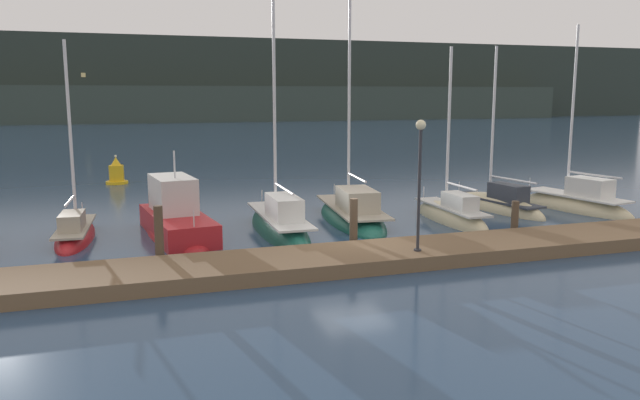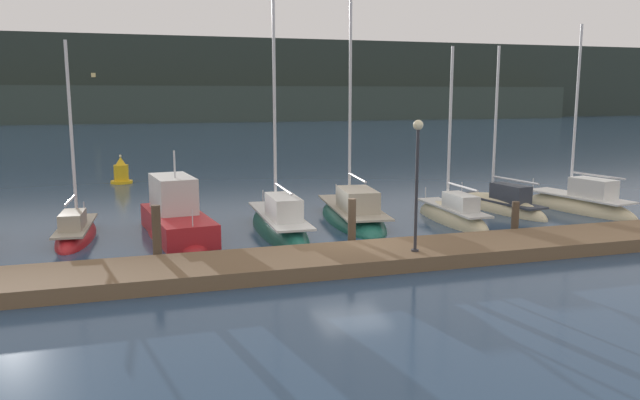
% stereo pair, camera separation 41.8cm
% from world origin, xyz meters
% --- Properties ---
extents(ground_plane, '(400.00, 400.00, 0.00)m').
position_xyz_m(ground_plane, '(0.00, 0.00, 0.00)').
color(ground_plane, navy).
extents(dock, '(35.71, 2.80, 0.45)m').
position_xyz_m(dock, '(0.00, -1.70, 0.23)').
color(dock, brown).
rests_on(dock, ground).
extents(mooring_pile_1, '(0.28, 0.28, 1.97)m').
position_xyz_m(mooring_pile_1, '(-6.53, -0.05, 0.99)').
color(mooring_pile_1, '#4C3D2D').
rests_on(mooring_pile_1, ground).
extents(mooring_pile_2, '(0.28, 0.28, 1.86)m').
position_xyz_m(mooring_pile_2, '(0.00, -0.05, 0.93)').
color(mooring_pile_2, '#4C3D2D').
rests_on(mooring_pile_2, ground).
extents(mooring_pile_3, '(0.28, 0.28, 1.42)m').
position_xyz_m(mooring_pile_3, '(6.53, -0.05, 0.71)').
color(mooring_pile_3, '#4C3D2D').
rests_on(mooring_pile_3, ground).
extents(sailboat_berth_2, '(1.66, 5.34, 7.96)m').
position_xyz_m(sailboat_berth_2, '(-9.31, 4.86, 0.13)').
color(sailboat_berth_2, red).
rests_on(sailboat_berth_2, ground).
extents(motorboat_berth_3, '(2.84, 6.45, 3.87)m').
position_xyz_m(motorboat_berth_3, '(-5.61, 4.32, 0.42)').
color(motorboat_berth_3, red).
rests_on(motorboat_berth_3, ground).
extents(sailboat_berth_4, '(1.85, 7.29, 11.41)m').
position_xyz_m(sailboat_berth_4, '(-1.72, 3.57, 0.16)').
color(sailboat_berth_4, '#195647').
rests_on(sailboat_berth_4, ground).
extents(sailboat_berth_5, '(3.07, 7.71, 11.81)m').
position_xyz_m(sailboat_berth_5, '(1.83, 4.85, 0.16)').
color(sailboat_berth_5, '#195647').
rests_on(sailboat_berth_5, ground).
extents(sailboat_berth_6, '(1.43, 5.77, 8.14)m').
position_xyz_m(sailboat_berth_6, '(5.83, 3.41, 0.12)').
color(sailboat_berth_6, beige).
rests_on(sailboat_berth_6, ground).
extents(sailboat_berth_7, '(2.22, 6.18, 8.33)m').
position_xyz_m(sailboat_berth_7, '(9.25, 5.12, 0.13)').
color(sailboat_berth_7, beige).
rests_on(sailboat_berth_7, ground).
extents(sailboat_berth_8, '(2.87, 6.34, 9.27)m').
position_xyz_m(sailboat_berth_8, '(12.82, 4.02, 0.17)').
color(sailboat_berth_8, beige).
rests_on(sailboat_berth_8, ground).
extents(channel_buoy, '(1.31, 1.31, 1.76)m').
position_xyz_m(channel_buoy, '(-7.76, 19.87, 0.63)').
color(channel_buoy, gold).
rests_on(channel_buoy, ground).
extents(dock_lamppost, '(0.32, 0.32, 4.17)m').
position_xyz_m(dock_lamppost, '(1.34, -2.27, 3.22)').
color(dock_lamppost, '#2D2D33').
rests_on(dock_lamppost, dock).
extents(hillside_backdrop, '(240.00, 23.00, 16.64)m').
position_xyz_m(hillside_backdrop, '(2.07, 114.16, 7.66)').
color(hillside_backdrop, '#28332D').
rests_on(hillside_backdrop, ground).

